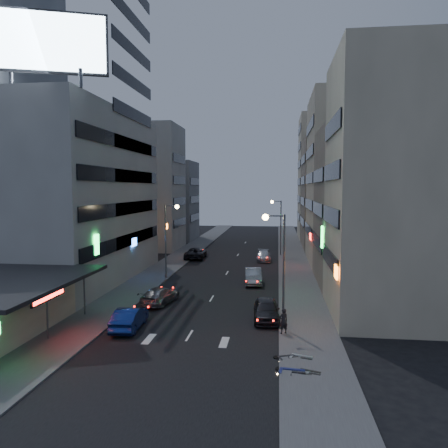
% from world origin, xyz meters
% --- Properties ---
extents(ground, '(180.00, 180.00, 0.00)m').
position_xyz_m(ground, '(0.00, 0.00, 0.00)').
color(ground, black).
rests_on(ground, ground).
extents(sidewalk_left, '(4.00, 120.00, 0.12)m').
position_xyz_m(sidewalk_left, '(-8.00, 30.00, 0.06)').
color(sidewalk_left, '#4C4C4F').
rests_on(sidewalk_left, ground).
extents(sidewalk_right, '(4.00, 120.00, 0.12)m').
position_xyz_m(sidewalk_right, '(8.00, 30.00, 0.06)').
color(sidewalk_right, '#4C4C4F').
rests_on(sidewalk_right, ground).
extents(white_building, '(14.00, 24.00, 18.00)m').
position_xyz_m(white_building, '(-17.00, 20.00, 9.00)').
color(white_building, '#ABACA7').
rests_on(white_building, ground).
extents(shophouse_near, '(10.00, 11.00, 20.00)m').
position_xyz_m(shophouse_near, '(15.00, 10.50, 10.00)').
color(shophouse_near, beige).
rests_on(shophouse_near, ground).
extents(shophouse_mid, '(11.00, 12.00, 16.00)m').
position_xyz_m(shophouse_mid, '(15.50, 22.00, 8.00)').
color(shophouse_mid, gray).
rests_on(shophouse_mid, ground).
extents(shophouse_far, '(10.00, 14.00, 22.00)m').
position_xyz_m(shophouse_far, '(15.00, 35.00, 11.00)').
color(shophouse_far, beige).
rests_on(shophouse_far, ground).
extents(far_left_a, '(11.00, 10.00, 20.00)m').
position_xyz_m(far_left_a, '(-15.50, 45.00, 10.00)').
color(far_left_a, '#ABACA7').
rests_on(far_left_a, ground).
extents(far_left_b, '(12.00, 10.00, 15.00)m').
position_xyz_m(far_left_b, '(-16.00, 58.00, 7.50)').
color(far_left_b, gray).
rests_on(far_left_b, ground).
extents(far_right_a, '(11.00, 12.00, 18.00)m').
position_xyz_m(far_right_a, '(15.50, 50.00, 9.00)').
color(far_right_a, gray).
rests_on(far_right_a, ground).
extents(far_right_b, '(12.00, 12.00, 24.00)m').
position_xyz_m(far_right_b, '(16.00, 64.00, 12.00)').
color(far_right_b, beige).
rests_on(far_right_b, ground).
extents(billboard, '(9.52, 3.75, 6.20)m').
position_xyz_m(billboard, '(-12.99, 9.97, 21.66)').
color(billboard, '#595B60').
rests_on(billboard, white_building).
extents(street_lamp_right_near, '(1.60, 0.44, 8.02)m').
position_xyz_m(street_lamp_right_near, '(5.90, 6.00, 5.36)').
color(street_lamp_right_near, '#595B60').
rests_on(street_lamp_right_near, sidewalk_right).
extents(street_lamp_left, '(1.60, 0.44, 8.02)m').
position_xyz_m(street_lamp_left, '(-5.90, 22.00, 5.36)').
color(street_lamp_left, '#595B60').
rests_on(street_lamp_left, sidewalk_left).
extents(street_lamp_right_far, '(1.60, 0.44, 8.02)m').
position_xyz_m(street_lamp_right_far, '(5.90, 40.00, 5.36)').
color(street_lamp_right_far, '#595B60').
rests_on(street_lamp_right_far, sidewalk_right).
extents(parked_car_right_near, '(2.17, 4.86, 1.62)m').
position_xyz_m(parked_car_right_near, '(5.07, 8.12, 0.81)').
color(parked_car_right_near, '#25262A').
rests_on(parked_car_right_near, ground).
extents(parked_car_right_mid, '(2.08, 4.93, 1.58)m').
position_xyz_m(parked_car_right_mid, '(3.38, 20.57, 0.79)').
color(parked_car_right_mid, '#A1A6A9').
rests_on(parked_car_right_mid, ground).
extents(parked_car_left, '(2.78, 5.73, 1.57)m').
position_xyz_m(parked_car_left, '(-5.60, 35.78, 0.79)').
color(parked_car_left, '#242428').
rests_on(parked_car_left, ground).
extents(parked_car_right_far, '(2.14, 4.82, 1.38)m').
position_xyz_m(parked_car_right_far, '(3.98, 35.14, 0.69)').
color(parked_car_right_far, '#ADB1B5').
rests_on(parked_car_right_far, ground).
extents(road_car_blue, '(1.85, 4.72, 1.53)m').
position_xyz_m(road_car_blue, '(-4.47, 4.90, 0.77)').
color(road_car_blue, navy).
rests_on(road_car_blue, ground).
extents(road_car_silver, '(2.86, 5.22, 1.43)m').
position_xyz_m(road_car_silver, '(-4.16, 11.75, 0.72)').
color(road_car_silver, '#98999F').
rests_on(road_car_silver, ground).
extents(person, '(0.75, 0.66, 1.72)m').
position_xyz_m(person, '(6.30, 4.86, 0.98)').
color(person, black).
rests_on(person, sidewalk_right).
extents(scooter_black_a, '(1.11, 1.81, 1.05)m').
position_xyz_m(scooter_black_a, '(8.27, -1.17, 0.64)').
color(scooter_black_a, black).
rests_on(scooter_black_a, sidewalk_right).
extents(scooter_silver_a, '(0.58, 1.61, 0.97)m').
position_xyz_m(scooter_silver_a, '(7.70, -1.19, 0.61)').
color(scooter_silver_a, '#A7A8AE').
rests_on(scooter_silver_a, sidewalk_right).
extents(scooter_blue, '(0.95, 2.11, 1.24)m').
position_xyz_m(scooter_blue, '(7.43, -1.00, 0.74)').
color(scooter_blue, navy).
rests_on(scooter_blue, sidewalk_right).
extents(scooter_black_b, '(1.14, 1.78, 1.03)m').
position_xyz_m(scooter_black_b, '(6.95, 1.23, 0.64)').
color(scooter_black_b, black).
rests_on(scooter_black_b, sidewalk_right).
extents(scooter_silver_b, '(1.17, 1.98, 1.15)m').
position_xyz_m(scooter_silver_b, '(7.99, 0.92, 0.69)').
color(scooter_silver_b, silver).
rests_on(scooter_silver_b, sidewalk_right).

